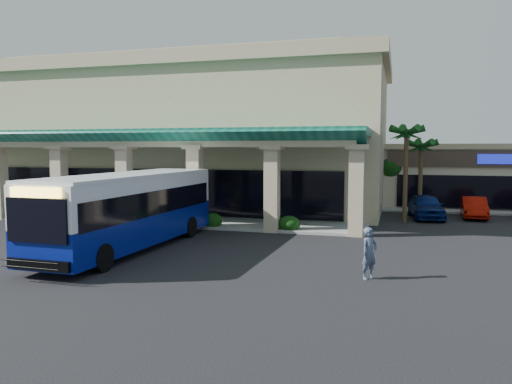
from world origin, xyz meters
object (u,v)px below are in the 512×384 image
(transit_bus, at_px, (130,211))
(pedestrian, at_px, (369,253))
(car_silver, at_px, (426,206))
(car_white, at_px, (474,208))

(transit_bus, relative_size, pedestrian, 6.75)
(car_silver, bearing_deg, car_white, 13.71)
(car_white, bearing_deg, car_silver, -156.93)
(pedestrian, bearing_deg, car_white, 22.56)
(transit_bus, distance_m, car_silver, 19.45)
(pedestrian, relative_size, car_silver, 0.39)
(pedestrian, distance_m, car_silver, 16.67)
(car_silver, bearing_deg, transit_bus, -140.23)
(pedestrian, height_order, car_white, pedestrian)
(transit_bus, distance_m, pedestrian, 11.00)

